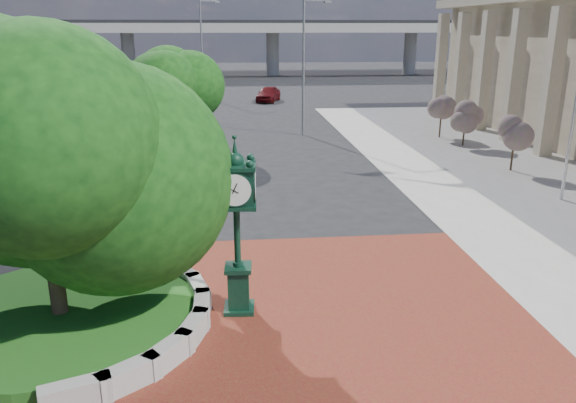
# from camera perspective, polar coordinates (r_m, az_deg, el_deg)

# --- Properties ---
(ground) EXTENTS (200.00, 200.00, 0.00)m
(ground) POSITION_cam_1_polar(r_m,az_deg,el_deg) (13.66, -0.96, -11.57)
(ground) COLOR black
(ground) RESTS_ON ground
(plaza) EXTENTS (12.00, 12.00, 0.04)m
(plaza) POSITION_cam_1_polar(r_m,az_deg,el_deg) (12.79, -0.58, -13.65)
(plaza) COLOR maroon
(plaza) RESTS_ON ground
(planter_wall) EXTENTS (2.96, 6.77, 0.54)m
(planter_wall) POSITION_cam_1_polar(r_m,az_deg,el_deg) (13.61, -12.61, -10.85)
(planter_wall) COLOR #9E9B93
(planter_wall) RESTS_ON ground
(grass_bed) EXTENTS (6.10, 6.10, 0.40)m
(grass_bed) POSITION_cam_1_polar(r_m,az_deg,el_deg) (14.12, -22.03, -11.01)
(grass_bed) COLOR #224B15
(grass_bed) RESTS_ON ground
(overpass) EXTENTS (90.00, 12.00, 7.50)m
(overpass) POSITION_cam_1_polar(r_m,az_deg,el_deg) (81.93, -5.41, 17.18)
(overpass) COLOR #9E9B93
(overpass) RESTS_ON ground
(tree_planter) EXTENTS (5.20, 5.20, 6.33)m
(tree_planter) POSITION_cam_1_polar(r_m,az_deg,el_deg) (12.92, -23.78, 2.97)
(tree_planter) COLOR #38281C
(tree_planter) RESTS_ON ground
(tree_street) EXTENTS (4.40, 4.40, 5.45)m
(tree_street) POSITION_cam_1_polar(r_m,az_deg,el_deg) (30.27, -11.61, 10.58)
(tree_street) COLOR #38281C
(tree_street) RESTS_ON ground
(post_clock) EXTENTS (0.94, 0.94, 4.26)m
(post_clock) POSITION_cam_1_polar(r_m,az_deg,el_deg) (12.99, -5.23, -1.90)
(post_clock) COLOR black
(post_clock) RESTS_ON ground
(parked_car) EXTENTS (2.81, 4.45, 1.41)m
(parked_car) POSITION_cam_1_polar(r_m,az_deg,el_deg) (52.78, -2.01, 10.88)
(parked_car) COLOR #4C0A0D
(parked_car) RESTS_ON ground
(street_lamp_near) EXTENTS (1.82, 0.60, 8.21)m
(street_lamp_near) POSITION_cam_1_polar(r_m,az_deg,el_deg) (35.62, 1.89, 14.42)
(street_lamp_near) COLOR slate
(street_lamp_near) RESTS_ON ground
(street_lamp_far) EXTENTS (1.92, 0.94, 9.03)m
(street_lamp_far) POSITION_cam_1_polar(r_m,az_deg,el_deg) (56.23, -8.57, 15.79)
(street_lamp_far) COLOR slate
(street_lamp_far) RESTS_ON ground
(shrub_near) EXTENTS (1.20, 1.20, 2.20)m
(shrub_near) POSITION_cam_1_polar(r_m,az_deg,el_deg) (28.63, 22.00, 5.98)
(shrub_near) COLOR #38281C
(shrub_near) RESTS_ON ground
(shrub_mid) EXTENTS (1.20, 1.20, 2.20)m
(shrub_mid) POSITION_cam_1_polar(r_m,az_deg,el_deg) (34.00, 17.56, 8.04)
(shrub_mid) COLOR #38281C
(shrub_mid) RESTS_ON ground
(shrub_far) EXTENTS (1.20, 1.20, 2.20)m
(shrub_far) POSITION_cam_1_polar(r_m,az_deg,el_deg) (36.12, 15.30, 8.73)
(shrub_far) COLOR #38281C
(shrub_far) RESTS_ON ground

